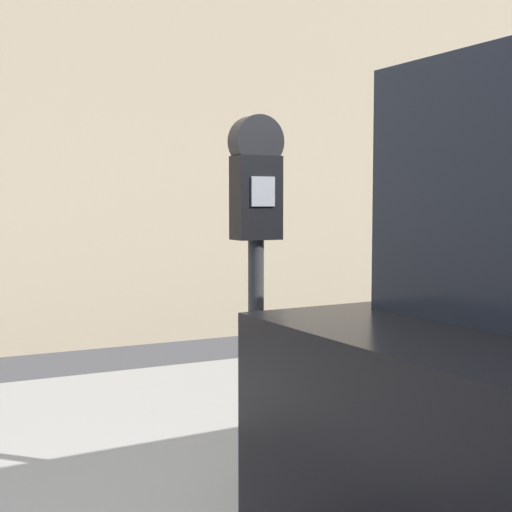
{
  "coord_description": "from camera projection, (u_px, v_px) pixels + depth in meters",
  "views": [
    {
      "loc": [
        -1.17,
        -1.5,
        1.34
      ],
      "look_at": [
        0.16,
        1.19,
        1.12
      ],
      "focal_mm": 50.0,
      "sensor_mm": 36.0,
      "label": 1
    }
  ],
  "objects": [
    {
      "name": "building_facade",
      "position": [
        44.0,
        44.0,
        6.34
      ],
      "size": [
        24.0,
        0.3,
        5.52
      ],
      "color": "tan",
      "rests_on": "ground_plane"
    },
    {
      "name": "parking_meter",
      "position": [
        256.0,
        230.0,
        2.99
      ],
      "size": [
        0.22,
        0.13,
        1.6
      ],
      "color": "#2D2D30",
      "rests_on": "sidewalk"
    },
    {
      "name": "sidewalk",
      "position": [
        149.0,
        438.0,
        3.92
      ],
      "size": [
        24.0,
        2.8,
        0.11
      ],
      "color": "#9E9B96",
      "rests_on": "ground_plane"
    }
  ]
}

